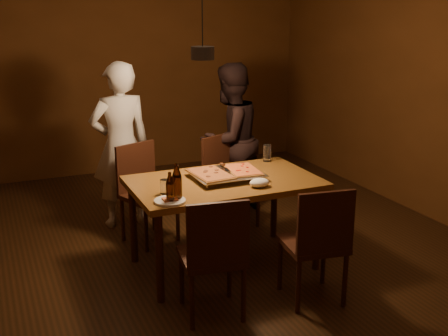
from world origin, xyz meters
name	(u,v)px	position (x,y,z in m)	size (l,w,h in m)	color
room_shell	(203,98)	(0.00, 0.00, 1.40)	(6.00, 6.00, 6.00)	#341C0E
dining_table	(224,189)	(0.12, -0.13, 0.68)	(1.50, 0.90, 0.75)	brown
chair_far_left	(143,183)	(-0.33, 0.70, 0.54)	(0.54, 0.54, 0.49)	#38190F
chair_far_right	(226,173)	(0.50, 0.69, 0.54)	(0.55, 0.55, 0.49)	#38190F
chair_near_left	(214,247)	(-0.27, -0.87, 0.54)	(0.48, 0.48, 0.49)	#38190F
chair_near_right	(318,235)	(0.49, -0.97, 0.54)	(0.48, 0.48, 0.49)	#38190F
pizza_tray	(226,175)	(0.16, -0.09, 0.77)	(0.55, 0.45, 0.05)	silver
pizza_meat	(211,174)	(0.02, -0.10, 0.81)	(0.26, 0.41, 0.02)	maroon
pizza_cheese	(243,170)	(0.30, -0.10, 0.81)	(0.24, 0.38, 0.02)	gold
spatula	(226,170)	(0.17, -0.07, 0.81)	(0.09, 0.24, 0.04)	silver
beer_bottle_a	(170,188)	(-0.44, -0.47, 0.86)	(0.06, 0.06, 0.23)	black
beer_bottle_b	(177,182)	(-0.38, -0.43, 0.89)	(0.07, 0.07, 0.27)	black
water_glass_left	(165,187)	(-0.42, -0.26, 0.80)	(0.07, 0.07, 0.11)	silver
water_glass_right	(267,153)	(0.70, 0.23, 0.83)	(0.07, 0.07, 0.15)	silver
plate_slice	(170,201)	(-0.44, -0.46, 0.76)	(0.23, 0.23, 0.03)	white
napkin	(259,183)	(0.30, -0.40, 0.78)	(0.16, 0.12, 0.07)	white
diner_white	(121,145)	(-0.42, 1.13, 0.80)	(0.59, 0.39, 1.61)	silver
diner_dark	(230,140)	(0.68, 1.01, 0.78)	(0.76, 0.59, 1.56)	black
pendant_lamp	(203,52)	(0.00, 0.00, 1.76)	(0.18, 0.18, 1.10)	black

